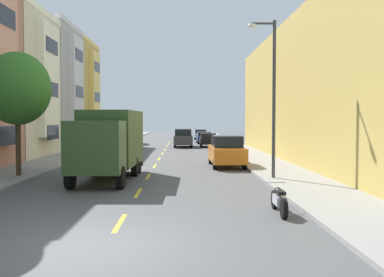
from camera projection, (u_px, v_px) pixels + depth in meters
name	position (u px, v px, depth m)	size (l,w,h in m)	color
ground_plane	(164.00, 151.00, 40.13)	(160.00, 160.00, 0.00)	#4C4C4F
sidewalk_left	(82.00, 152.00, 37.98)	(3.20, 120.00, 0.14)	gray
sidewalk_right	(243.00, 152.00, 38.28)	(3.20, 120.00, 0.14)	gray
lane_centerline_dashes	(161.00, 156.00, 34.64)	(0.14, 47.20, 0.01)	yellow
townhouse_fourth_dove_grey	(18.00, 89.00, 41.38)	(11.50, 8.44, 12.07)	#A8A8AD
townhouse_fifth_mustard	(48.00, 95.00, 50.02)	(11.14, 8.44, 11.98)	tan
apartment_block_opposite	(353.00, 93.00, 30.22)	(10.00, 36.00, 9.62)	tan
street_tree_second	(17.00, 89.00, 21.35)	(3.26, 3.26, 6.11)	#47331E
street_lamp	(271.00, 88.00, 20.50)	(1.35, 0.28, 7.45)	#38383D
delivery_box_truck	(110.00, 140.00, 21.02)	(2.62, 7.42, 3.36)	#2D471E
parked_sedan_burgundy	(118.00, 142.00, 41.77)	(1.85, 4.52, 1.43)	maroon
parked_suv_white	(133.00, 136.00, 51.59)	(1.97, 4.81, 1.93)	silver
parked_suv_orange	(226.00, 151.00, 26.87)	(2.02, 4.83, 1.93)	orange
parked_hatchback_sky	(200.00, 135.00, 63.26)	(1.75, 4.00, 1.50)	#7A9EC6
parked_sedan_navy	(204.00, 137.00, 53.33)	(1.87, 4.53, 1.43)	navy
parked_hatchback_black	(208.00, 140.00, 46.51)	(1.81, 4.03, 1.50)	black
moving_charcoal_sedan	(183.00, 138.00, 46.26)	(1.95, 4.80, 1.93)	#333338
parked_motorcycle	(279.00, 200.00, 13.39)	(0.62, 2.05, 0.90)	black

